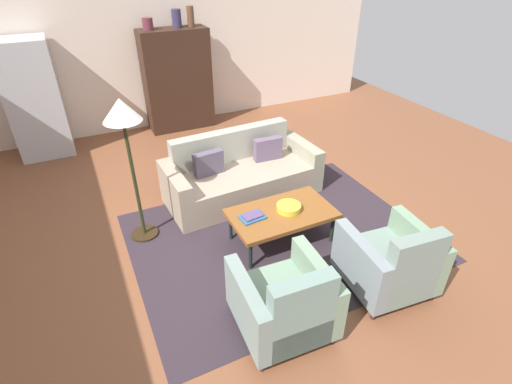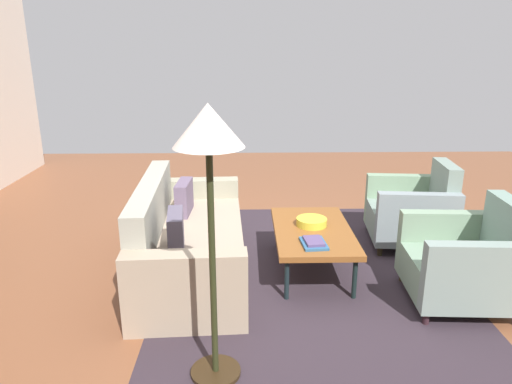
# 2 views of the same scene
# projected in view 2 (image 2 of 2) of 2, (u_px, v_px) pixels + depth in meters

# --- Properties ---
(ground_plane) EXTENTS (10.21, 10.21, 0.00)m
(ground_plane) POSITION_uv_depth(u_px,v_px,m) (268.00, 271.00, 4.37)
(ground_plane) COLOR brown
(area_rug) EXTENTS (3.40, 2.60, 0.01)m
(area_rug) POSITION_uv_depth(u_px,v_px,m) (306.00, 269.00, 4.40)
(area_rug) COLOR #30262E
(area_rug) RESTS_ON ground
(couch) EXTENTS (2.14, 1.00, 0.86)m
(couch) POSITION_uv_depth(u_px,v_px,m) (183.00, 243.00, 4.29)
(couch) COLOR tan
(couch) RESTS_ON ground
(coffee_table) EXTENTS (1.20, 0.70, 0.41)m
(coffee_table) POSITION_uv_depth(u_px,v_px,m) (313.00, 233.00, 4.29)
(coffee_table) COLOR black
(coffee_table) RESTS_ON ground
(armchair_left) EXTENTS (0.84, 0.84, 0.88)m
(armchair_left) POSITION_uv_depth(u_px,v_px,m) (468.00, 263.00, 3.75)
(armchair_left) COLOR #311C23
(armchair_left) RESTS_ON ground
(armchair_right) EXTENTS (0.87, 0.87, 0.88)m
(armchair_right) POSITION_uv_depth(u_px,v_px,m) (416.00, 213.00, 4.89)
(armchair_right) COLOR black
(armchair_right) RESTS_ON ground
(fruit_bowl) EXTENTS (0.28, 0.28, 0.07)m
(fruit_bowl) POSITION_uv_depth(u_px,v_px,m) (312.00, 222.00, 4.35)
(fruit_bowl) COLOR gold
(fruit_bowl) RESTS_ON coffee_table
(book_stack) EXTENTS (0.29, 0.22, 0.05)m
(book_stack) POSITION_uv_depth(u_px,v_px,m) (314.00, 243.00, 3.93)
(book_stack) COLOR #2D5B85
(book_stack) RESTS_ON coffee_table
(floor_lamp) EXTENTS (0.40, 0.40, 1.72)m
(floor_lamp) POSITION_uv_depth(u_px,v_px,m) (209.00, 154.00, 2.57)
(floor_lamp) COLOR #302111
(floor_lamp) RESTS_ON ground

